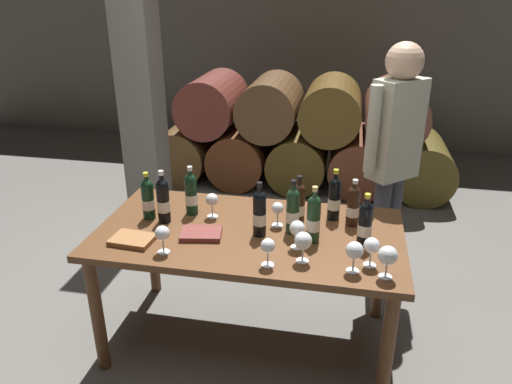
% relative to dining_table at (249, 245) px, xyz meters
% --- Properties ---
extents(ground_plane, '(14.00, 14.00, 0.00)m').
position_rel_dining_table_xyz_m(ground_plane, '(0.00, 0.00, -0.67)').
color(ground_plane, '#66635E').
extents(cellar_back_wall, '(10.00, 0.24, 2.80)m').
position_rel_dining_table_xyz_m(cellar_back_wall, '(0.00, 4.20, 0.73)').
color(cellar_back_wall, slate).
rests_on(cellar_back_wall, ground_plane).
extents(barrel_stack, '(3.12, 0.90, 1.15)m').
position_rel_dining_table_xyz_m(barrel_stack, '(0.00, 2.60, -0.13)').
color(barrel_stack, brown).
rests_on(barrel_stack, ground_plane).
extents(stone_pillar, '(0.32, 0.32, 2.60)m').
position_rel_dining_table_xyz_m(stone_pillar, '(-1.30, 1.60, 0.63)').
color(stone_pillar, slate).
rests_on(stone_pillar, ground_plane).
extents(dining_table, '(1.70, 0.90, 0.76)m').
position_rel_dining_table_xyz_m(dining_table, '(0.00, 0.00, 0.00)').
color(dining_table, brown).
rests_on(dining_table, ground_plane).
extents(wine_bottle_0, '(0.07, 0.07, 0.29)m').
position_rel_dining_table_xyz_m(wine_bottle_0, '(0.26, 0.14, 0.22)').
color(wine_bottle_0, black).
rests_on(wine_bottle_0, dining_table).
extents(wine_bottle_1, '(0.07, 0.07, 0.31)m').
position_rel_dining_table_xyz_m(wine_bottle_1, '(0.07, -0.03, 0.22)').
color(wine_bottle_1, black).
rests_on(wine_bottle_1, dining_table).
extents(wine_bottle_2, '(0.07, 0.07, 0.31)m').
position_rel_dining_table_xyz_m(wine_bottle_2, '(-0.50, 0.02, 0.23)').
color(wine_bottle_2, black).
rests_on(wine_bottle_2, dining_table).
extents(wine_bottle_3, '(0.07, 0.07, 0.30)m').
position_rel_dining_table_xyz_m(wine_bottle_3, '(-0.38, 0.15, 0.22)').
color(wine_bottle_3, black).
rests_on(wine_bottle_3, dining_table).
extents(wine_bottle_4, '(0.07, 0.07, 0.31)m').
position_rel_dining_table_xyz_m(wine_bottle_4, '(0.24, 0.03, 0.22)').
color(wine_bottle_4, '#19381E').
rests_on(wine_bottle_4, dining_table).
extents(wine_bottle_5, '(0.07, 0.07, 0.29)m').
position_rel_dining_table_xyz_m(wine_bottle_5, '(-0.61, 0.04, 0.22)').
color(wine_bottle_5, black).
rests_on(wine_bottle_5, dining_table).
extents(wine_bottle_6, '(0.07, 0.07, 0.30)m').
position_rel_dining_table_xyz_m(wine_bottle_6, '(0.62, -0.04, 0.22)').
color(wine_bottle_6, black).
rests_on(wine_bottle_6, dining_table).
extents(wine_bottle_7, '(0.07, 0.07, 0.32)m').
position_rel_dining_table_xyz_m(wine_bottle_7, '(0.36, -0.05, 0.23)').
color(wine_bottle_7, '#19381E').
rests_on(wine_bottle_7, dining_table).
extents(wine_bottle_8, '(0.07, 0.07, 0.28)m').
position_rel_dining_table_xyz_m(wine_bottle_8, '(0.56, 0.19, 0.21)').
color(wine_bottle_8, black).
rests_on(wine_bottle_8, dining_table).
extents(wine_bottle_9, '(0.07, 0.07, 0.31)m').
position_rel_dining_table_xyz_m(wine_bottle_9, '(0.45, 0.24, 0.22)').
color(wine_bottle_9, black).
rests_on(wine_bottle_9, dining_table).
extents(wine_glass_0, '(0.07, 0.07, 0.14)m').
position_rel_dining_table_xyz_m(wine_glass_0, '(0.15, 0.09, 0.19)').
color(wine_glass_0, white).
rests_on(wine_glass_0, dining_table).
extents(wine_glass_1, '(0.09, 0.09, 0.16)m').
position_rel_dining_table_xyz_m(wine_glass_1, '(0.33, -0.27, 0.20)').
color(wine_glass_1, white).
rests_on(wine_glass_1, dining_table).
extents(wine_glass_2, '(0.08, 0.08, 0.15)m').
position_rel_dining_table_xyz_m(wine_glass_2, '(0.65, -0.24, 0.20)').
color(wine_glass_2, white).
rests_on(wine_glass_2, dining_table).
extents(wine_glass_3, '(0.09, 0.09, 0.16)m').
position_rel_dining_table_xyz_m(wine_glass_3, '(0.57, -0.31, 0.20)').
color(wine_glass_3, white).
rests_on(wine_glass_3, dining_table).
extents(wine_glass_4, '(0.09, 0.09, 0.16)m').
position_rel_dining_table_xyz_m(wine_glass_4, '(0.73, -0.33, 0.21)').
color(wine_glass_4, white).
rests_on(wine_glass_4, dining_table).
extents(wine_glass_5, '(0.08, 0.08, 0.15)m').
position_rel_dining_table_xyz_m(wine_glass_5, '(-0.38, -0.32, 0.20)').
color(wine_glass_5, white).
rests_on(wine_glass_5, dining_table).
extents(wine_glass_6, '(0.08, 0.08, 0.16)m').
position_rel_dining_table_xyz_m(wine_glass_6, '(0.28, -0.14, 0.20)').
color(wine_glass_6, white).
rests_on(wine_glass_6, dining_table).
extents(wine_glass_7, '(0.07, 0.07, 0.15)m').
position_rel_dining_table_xyz_m(wine_glass_7, '(0.16, -0.33, 0.20)').
color(wine_glass_7, white).
rests_on(wine_glass_7, dining_table).
extents(wine_glass_8, '(0.07, 0.07, 0.15)m').
position_rel_dining_table_xyz_m(wine_glass_8, '(-0.25, 0.13, 0.20)').
color(wine_glass_8, white).
rests_on(wine_glass_8, dining_table).
extents(tasting_notebook, '(0.24, 0.20, 0.03)m').
position_rel_dining_table_xyz_m(tasting_notebook, '(-0.24, -0.11, 0.11)').
color(tasting_notebook, brown).
rests_on(tasting_notebook, dining_table).
extents(leather_ledger, '(0.23, 0.18, 0.03)m').
position_rel_dining_table_xyz_m(leather_ledger, '(-0.58, -0.25, 0.11)').
color(leather_ledger, '#936038').
rests_on(leather_ledger, dining_table).
extents(sommelier_presenting, '(0.38, 0.36, 1.72)m').
position_rel_dining_table_xyz_m(sommelier_presenting, '(0.80, 0.75, 0.37)').
color(sommelier_presenting, '#383842').
rests_on(sommelier_presenting, ground_plane).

